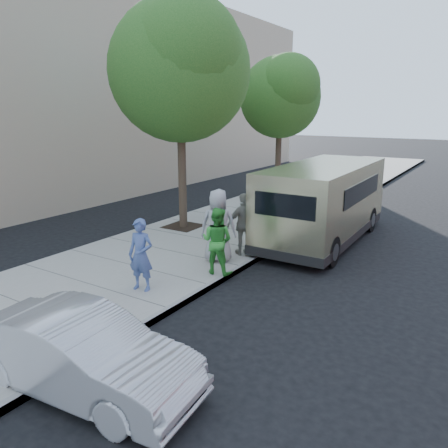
# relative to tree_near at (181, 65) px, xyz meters

# --- Properties ---
(ground) EXTENTS (120.00, 120.00, 0.00)m
(ground) POSITION_rel_tree_near_xyz_m (2.25, -2.40, -5.55)
(ground) COLOR black
(ground) RESTS_ON ground
(sidewalk) EXTENTS (5.00, 60.00, 0.15)m
(sidewalk) POSITION_rel_tree_near_xyz_m (1.25, -2.40, -5.47)
(sidewalk) COLOR gray
(sidewalk) RESTS_ON ground
(curb_face) EXTENTS (0.12, 60.00, 0.16)m
(curb_face) POSITION_rel_tree_near_xyz_m (3.69, -2.40, -5.47)
(curb_face) COLOR gray
(curb_face) RESTS_ON ground
(tree_near) EXTENTS (4.62, 4.60, 7.53)m
(tree_near) POSITION_rel_tree_near_xyz_m (0.00, 0.00, 0.00)
(tree_near) COLOR black
(tree_near) RESTS_ON sidewalk
(tree_far) EXTENTS (3.92, 3.80, 6.49)m
(tree_far) POSITION_rel_tree_near_xyz_m (-0.00, 7.60, -0.66)
(tree_far) COLOR black
(tree_far) RESTS_ON sidewalk
(parking_meter) EXTENTS (0.34, 0.21, 1.55)m
(parking_meter) POSITION_rel_tree_near_xyz_m (3.50, -1.14, -4.27)
(parking_meter) COLOR gray
(parking_meter) RESTS_ON sidewalk
(van) EXTENTS (2.35, 6.77, 2.50)m
(van) POSITION_rel_tree_near_xyz_m (4.55, 1.48, -4.23)
(van) COLOR beige
(van) RESTS_ON ground
(sedan) EXTENTS (3.92, 1.69, 1.26)m
(sedan) POSITION_rel_tree_near_xyz_m (4.25, -8.07, -4.92)
(sedan) COLOR #B6B8BD
(sedan) RESTS_ON ground
(person_officer) EXTENTS (0.68, 0.51, 1.67)m
(person_officer) POSITION_rel_tree_near_xyz_m (2.58, -4.96, -4.56)
(person_officer) COLOR #495F9C
(person_officer) RESTS_ON sidewalk
(person_green_shirt) EXTENTS (0.90, 0.74, 1.69)m
(person_green_shirt) POSITION_rel_tree_near_xyz_m (3.45, -3.14, -4.55)
(person_green_shirt) COLOR green
(person_green_shirt) RESTS_ON sidewalk
(person_gray_shirt) EXTENTS (1.15, 1.01, 1.99)m
(person_gray_shirt) POSITION_rel_tree_near_xyz_m (2.98, -2.37, -4.40)
(person_gray_shirt) COLOR #A2A2A4
(person_gray_shirt) RESTS_ON sidewalk
(person_striped_polo) EXTENTS (0.97, 1.09, 1.77)m
(person_striped_polo) POSITION_rel_tree_near_xyz_m (3.29, -1.51, -4.51)
(person_striped_polo) COLOR gray
(person_striped_polo) RESTS_ON sidewalk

